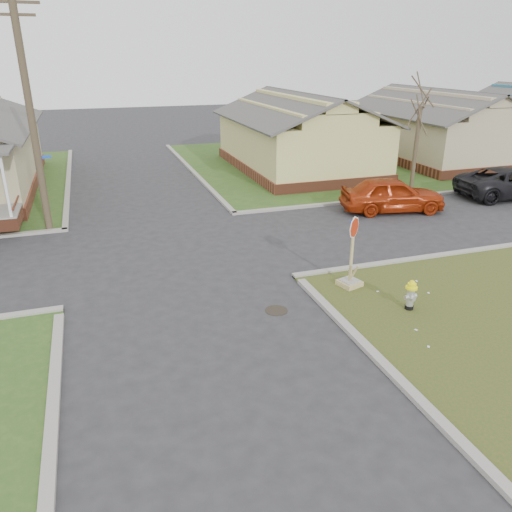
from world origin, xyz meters
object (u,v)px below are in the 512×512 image
object	(u,v)px
utility_pole	(31,113)
fire_hydrant	(411,293)
stop_sign	(350,271)
red_sedan	(392,194)
dark_pickup	(510,183)

from	to	relation	value
utility_pole	fire_hydrant	size ratio (longest dim) A/B	10.17
fire_hydrant	stop_sign	world-z (taller)	stop_sign
utility_pole	fire_hydrant	distance (m)	15.10
fire_hydrant	red_sedan	distance (m)	9.77
utility_pole	stop_sign	world-z (taller)	utility_pole
dark_pickup	stop_sign	bearing A→B (deg)	123.55
fire_hydrant	dark_pickup	size ratio (longest dim) A/B	0.17
stop_sign	dark_pickup	distance (m)	14.40
utility_pole	red_sedan	distance (m)	15.42
utility_pole	stop_sign	distance (m)	13.23
stop_sign	red_sedan	xyz separation A→B (m)	(5.68, 6.59, 0.26)
stop_sign	dark_pickup	bearing A→B (deg)	11.84
stop_sign	utility_pole	bearing A→B (deg)	119.86
stop_sign	fire_hydrant	bearing A→B (deg)	-82.26
red_sedan	dark_pickup	bearing A→B (deg)	-75.99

